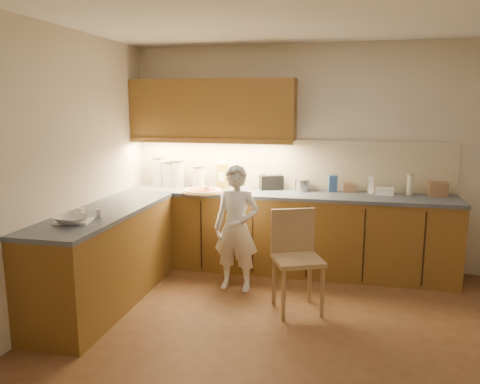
{
  "coord_description": "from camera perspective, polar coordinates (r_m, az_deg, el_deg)",
  "views": [
    {
      "loc": [
        0.27,
        -3.53,
        1.89
      ],
      "look_at": [
        -0.8,
        1.2,
        1.0
      ],
      "focal_mm": 35.0,
      "sensor_mm": 36.0,
      "label": 1
    }
  ],
  "objects": [
    {
      "name": "spice_jar_b",
      "position": [
        4.33,
        -16.85,
        -2.49
      ],
      "size": [
        0.06,
        0.06,
        0.08
      ],
      "primitive_type": "cylinder",
      "rotation": [
        0.0,
        0.0,
        0.06
      ],
      "color": "silver",
      "rests_on": "l_counter"
    },
    {
      "name": "steel_pot",
      "position": [
        5.48,
        7.6,
        0.85
      ],
      "size": [
        0.18,
        0.18,
        0.14
      ],
      "color": "#B7B7BC",
      "rests_on": "l_counter"
    },
    {
      "name": "backsplash",
      "position": [
        5.6,
        6.04,
        3.36
      ],
      "size": [
        3.75,
        0.02,
        0.58
      ],
      "primitive_type": "cube",
      "color": "beige",
      "rests_on": "l_counter"
    },
    {
      "name": "tall_jar",
      "position": [
        5.49,
        20.04,
        0.87
      ],
      "size": [
        0.08,
        0.08,
        0.24
      ],
      "rotation": [
        0.0,
        0.0,
        -0.08
      ],
      "color": "silver",
      "rests_on": "l_counter"
    },
    {
      "name": "blue_box",
      "position": [
        5.48,
        11.22,
        1.04
      ],
      "size": [
        0.11,
        0.09,
        0.19
      ],
      "primitive_type": "cube",
      "rotation": [
        0.0,
        0.0,
        0.25
      ],
      "color": "#375DA5",
      "rests_on": "l_counter"
    },
    {
      "name": "wooden_chair",
      "position": [
        4.44,
        6.8,
        -7.33
      ],
      "size": [
        0.55,
        0.55,
        0.94
      ],
      "rotation": [
        0.0,
        0.0,
        0.39
      ],
      "color": "tan",
      "rests_on": "ground"
    },
    {
      "name": "flat_pack",
      "position": [
        5.44,
        17.2,
        0.08
      ],
      "size": [
        0.21,
        0.15,
        0.08
      ],
      "primitive_type": "cube",
      "rotation": [
        0.0,
        0.0,
        -0.08
      ],
      "color": "white",
      "rests_on": "l_counter"
    },
    {
      "name": "pizza_on_board",
      "position": [
        5.35,
        -4.55,
        0.15
      ],
      "size": [
        0.47,
        0.47,
        0.19
      ],
      "rotation": [
        0.0,
        0.0,
        -0.21
      ],
      "color": "tan",
      "rests_on": "l_counter"
    },
    {
      "name": "canister_d",
      "position": [
        5.7,
        -5.03,
        1.9
      ],
      "size": [
        0.16,
        0.16,
        0.26
      ],
      "rotation": [
        0.0,
        0.0,
        0.09
      ],
      "color": "white",
      "rests_on": "l_counter"
    },
    {
      "name": "white_bottle",
      "position": [
        5.48,
        15.67,
        0.8
      ],
      "size": [
        0.06,
        0.06,
        0.19
      ],
      "primitive_type": "cube",
      "rotation": [
        0.0,
        0.0,
        -0.04
      ],
      "color": "white",
      "rests_on": "l_counter"
    },
    {
      "name": "dough_cloth",
      "position": [
        4.24,
        -19.59,
        -3.33
      ],
      "size": [
        0.32,
        0.27,
        0.02
      ],
      "primitive_type": "cube",
      "rotation": [
        0.0,
        0.0,
        0.19
      ],
      "color": "white",
      "rests_on": "l_counter"
    },
    {
      "name": "canister_b",
      "position": [
        5.81,
        -8.61,
        2.24
      ],
      "size": [
        0.18,
        0.18,
        0.31
      ],
      "rotation": [
        0.0,
        0.0,
        0.4
      ],
      "color": "silver",
      "rests_on": "l_counter"
    },
    {
      "name": "toaster",
      "position": [
        5.55,
        3.83,
        1.2
      ],
      "size": [
        0.3,
        0.24,
        0.17
      ],
      "rotation": [
        0.0,
        0.0,
        0.4
      ],
      "color": "black",
      "rests_on": "l_counter"
    },
    {
      "name": "oil_jug",
      "position": [
        5.62,
        -2.17,
        2.09
      ],
      "size": [
        0.14,
        0.12,
        0.35
      ],
      "rotation": [
        0.0,
        0.0,
        -0.41
      ],
      "color": "#AD8C22",
      "rests_on": "l_counter"
    },
    {
      "name": "l_counter",
      "position": [
        5.13,
        -1.23,
        -5.78
      ],
      "size": [
        3.77,
        2.62,
        0.92
      ],
      "color": "brown",
      "rests_on": "ground"
    },
    {
      "name": "mixing_bowl",
      "position": [
        4.18,
        -19.8,
        -3.2
      ],
      "size": [
        0.31,
        0.31,
        0.07
      ],
      "primitive_type": "imported",
      "rotation": [
        0.0,
        0.0,
        -0.17
      ],
      "color": "silver",
      "rests_on": "l_counter"
    },
    {
      "name": "card_box_a",
      "position": [
        5.5,
        13.23,
        0.49
      ],
      "size": [
        0.14,
        0.11,
        0.1
      ],
      "primitive_type": "cube",
      "rotation": [
        0.0,
        0.0,
        0.05
      ],
      "color": "#9F7556",
      "rests_on": "l_counter"
    },
    {
      "name": "canister_a",
      "position": [
        5.88,
        -9.83,
        2.53
      ],
      "size": [
        0.18,
        0.18,
        0.36
      ],
      "rotation": [
        0.0,
        0.0,
        -0.12
      ],
      "color": "silver",
      "rests_on": "l_counter"
    },
    {
      "name": "canister_c",
      "position": [
        5.77,
        -7.62,
        2.3
      ],
      "size": [
        0.18,
        0.18,
        0.33
      ],
      "rotation": [
        0.0,
        0.0,
        -0.36
      ],
      "color": "silver",
      "rests_on": "l_counter"
    },
    {
      "name": "spice_jar_a",
      "position": [
        4.43,
        -18.83,
        -2.33
      ],
      "size": [
        0.06,
        0.06,
        0.08
      ],
      "primitive_type": "cylinder",
      "rotation": [
        0.0,
        0.0,
        -0.12
      ],
      "color": "white",
      "rests_on": "l_counter"
    },
    {
      "name": "room",
      "position": [
        3.55,
        8.4,
        6.81
      ],
      "size": [
        4.54,
        4.5,
        2.62
      ],
      "color": "brown",
      "rests_on": "ground"
    },
    {
      "name": "card_box_b",
      "position": [
        5.57,
        22.94,
        0.34
      ],
      "size": [
        0.21,
        0.17,
        0.15
      ],
      "primitive_type": "cube",
      "rotation": [
        0.0,
        0.0,
        0.07
      ],
      "color": "#9E7755",
      "rests_on": "l_counter"
    },
    {
      "name": "child",
      "position": [
        4.83,
        -0.42,
        -4.44
      ],
      "size": [
        0.5,
        0.35,
        1.31
      ],
      "primitive_type": "imported",
      "rotation": [
        0.0,
        0.0,
        -0.08
      ],
      "color": "white",
      "rests_on": "ground"
    },
    {
      "name": "upper_cabinets",
      "position": [
        5.57,
        -3.39,
        9.95
      ],
      "size": [
        1.95,
        0.36,
        0.73
      ],
      "color": "brown",
      "rests_on": "ground"
    }
  ]
}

